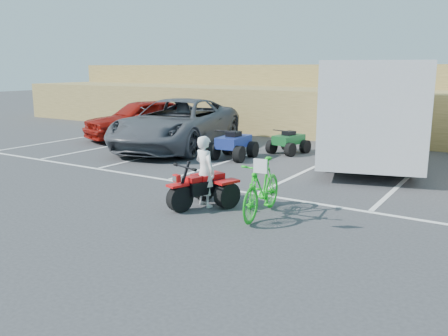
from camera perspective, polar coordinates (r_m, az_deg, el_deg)
The scene contains 11 objects.
ground at distance 9.39m, azimuth -3.15°, elevation -6.41°, with size 100.00×100.00×0.00m, color #343436.
parking_stripes at distance 12.47m, azimuth 11.04°, elevation -1.95°, with size 28.00×5.16×0.01m.
grass_embankment at distance 23.37m, azimuth 19.53°, elevation 7.56°, with size 40.00×8.50×3.10m.
red_trike_atv at distance 10.32m, azimuth -2.94°, elevation -4.71°, with size 1.12×1.50×0.97m, color red, non-canonical shape.
rider at distance 10.21m, azimuth -2.32°, elevation -0.40°, with size 0.56×0.37×1.54m, color white.
green_dirt_bike at distance 9.58m, azimuth 4.58°, elevation -2.41°, with size 0.55×1.95×1.17m, color #14BF19.
grey_pickup at distance 17.76m, azimuth -5.67°, elevation 5.32°, with size 3.02×6.54×1.82m, color #484A50.
red_car at distance 20.32m, azimuth -9.75°, elevation 5.85°, with size 1.98×4.93×1.68m, color maroon.
cargo_trailer at distance 15.55m, azimuth 17.31°, elevation 6.81°, with size 4.41×7.21×3.14m.
quad_atv_blue at distance 15.73m, azimuth 1.16°, elevation 1.16°, with size 1.15×1.54×1.01m, color navy, non-canonical shape.
quad_atv_green at distance 16.84m, azimuth 7.74°, elevation 1.77°, with size 1.00×1.34×0.88m, color #125021, non-canonical shape.
Camera 1 is at (5.18, -7.25, 2.97)m, focal length 38.00 mm.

